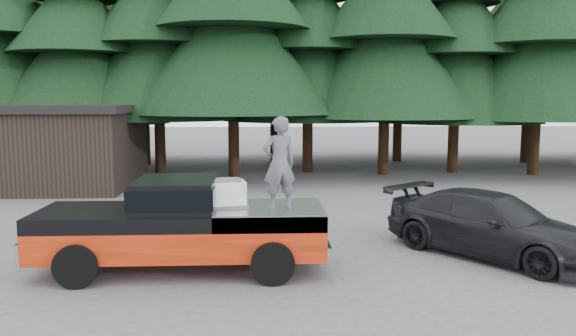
{
  "coord_description": "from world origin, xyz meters",
  "views": [
    {
      "loc": [
        0.24,
        -11.06,
        3.55
      ],
      "look_at": [
        0.78,
        0.0,
        2.17
      ],
      "focal_mm": 35.0,
      "sensor_mm": 36.0,
      "label": 1
    }
  ],
  "objects_px": {
    "pickup_truck": "(182,239)",
    "man_on_bed": "(279,163)",
    "parked_car": "(491,225)",
    "utility_building": "(32,145)",
    "air_compressor": "(227,194)"
  },
  "relations": [
    {
      "from": "pickup_truck",
      "to": "man_on_bed",
      "type": "height_order",
      "value": "man_on_bed"
    },
    {
      "from": "parked_car",
      "to": "man_on_bed",
      "type": "bearing_deg",
      "value": 154.84
    },
    {
      "from": "pickup_truck",
      "to": "parked_car",
      "type": "distance_m",
      "value": 6.87
    },
    {
      "from": "utility_building",
      "to": "parked_car",
      "type": "bearing_deg",
      "value": -37.01
    },
    {
      "from": "pickup_truck",
      "to": "parked_car",
      "type": "bearing_deg",
      "value": 6.46
    },
    {
      "from": "pickup_truck",
      "to": "air_compressor",
      "type": "bearing_deg",
      "value": 3.13
    },
    {
      "from": "utility_building",
      "to": "man_on_bed",
      "type": "bearing_deg",
      "value": -51.28
    },
    {
      "from": "pickup_truck",
      "to": "utility_building",
      "type": "xyz_separation_m",
      "value": [
        -7.61,
        11.66,
        1.0
      ]
    },
    {
      "from": "man_on_bed",
      "to": "parked_car",
      "type": "relative_size",
      "value": 0.38
    },
    {
      "from": "man_on_bed",
      "to": "utility_building",
      "type": "xyz_separation_m",
      "value": [
        -9.6,
        11.98,
        -0.6
      ]
    },
    {
      "from": "air_compressor",
      "to": "utility_building",
      "type": "relative_size",
      "value": 0.09
    },
    {
      "from": "pickup_truck",
      "to": "man_on_bed",
      "type": "bearing_deg",
      "value": -9.27
    },
    {
      "from": "man_on_bed",
      "to": "parked_car",
      "type": "bearing_deg",
      "value": 174.52
    },
    {
      "from": "air_compressor",
      "to": "parked_car",
      "type": "xyz_separation_m",
      "value": [
        5.91,
        0.72,
        -0.87
      ]
    },
    {
      "from": "pickup_truck",
      "to": "parked_car",
      "type": "height_order",
      "value": "parked_car"
    }
  ]
}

